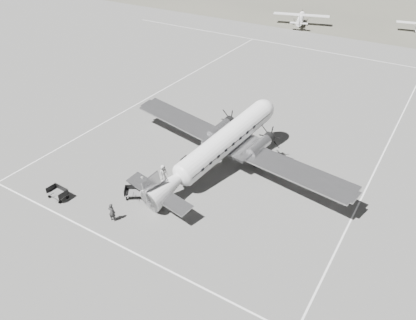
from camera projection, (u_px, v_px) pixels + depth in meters
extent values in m
plane|color=slate|center=(234.00, 169.00, 40.41)|extent=(260.00, 260.00, 0.00)
cube|color=white|center=(145.00, 258.00, 30.47)|extent=(60.00, 0.15, 0.01)
cube|color=white|center=(356.00, 210.00, 35.10)|extent=(0.15, 80.00, 0.01)
cube|color=white|center=(154.00, 94.00, 55.46)|extent=(0.15, 60.00, 0.01)
cube|color=white|center=(348.00, 56.00, 68.80)|extent=(90.00, 0.15, 0.01)
imported|color=#2C2C2C|center=(112.00, 212.00, 33.57)|extent=(0.71, 0.54, 1.74)
imported|color=#A8A8A6|center=(144.00, 184.00, 36.86)|extent=(0.76, 0.91, 1.71)
imported|color=#B0AFAD|center=(163.00, 173.00, 38.34)|extent=(0.79, 0.97, 1.71)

